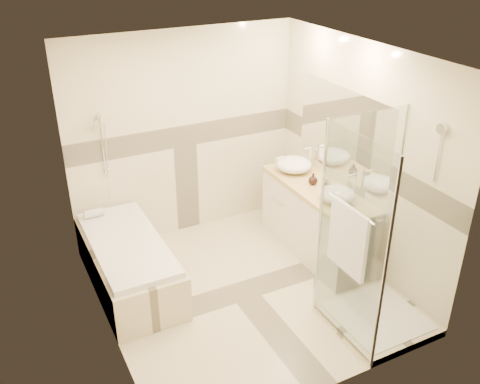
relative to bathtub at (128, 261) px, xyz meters
name	(u,v)px	position (x,y,z in m)	size (l,w,h in m)	color
room	(247,184)	(1.08, -0.64, 0.95)	(2.82, 3.02, 2.52)	beige
bathtub	(128,261)	(0.00, 0.00, 0.00)	(0.75, 1.70, 0.56)	beige
vanity	(317,220)	(2.15, -0.35, 0.12)	(0.58, 1.62, 0.85)	silver
shower_enclosure	(368,280)	(1.86, -1.62, 0.20)	(0.96, 0.93, 2.04)	beige
vessel_sink_near	(294,164)	(2.13, 0.15, 0.63)	(0.42, 0.42, 0.17)	white
vessel_sink_far	(337,194)	(2.13, -0.70, 0.62)	(0.39, 0.39, 0.15)	white
faucet_near	(310,155)	(2.35, 0.15, 0.70)	(0.11, 0.03, 0.28)	silver
faucet_far	(354,183)	(2.35, -0.70, 0.71)	(0.12, 0.03, 0.28)	silver
amenity_bottle_a	(326,186)	(2.13, -0.50, 0.63)	(0.07, 0.08, 0.17)	black
amenity_bottle_b	(313,179)	(2.13, -0.25, 0.61)	(0.10, 0.10, 0.13)	black
folded_towels	(285,162)	(2.13, 0.36, 0.58)	(0.13, 0.21, 0.07)	silver
rolled_towel	(94,213)	(-0.18, 0.65, 0.30)	(0.10, 0.10, 0.21)	silver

